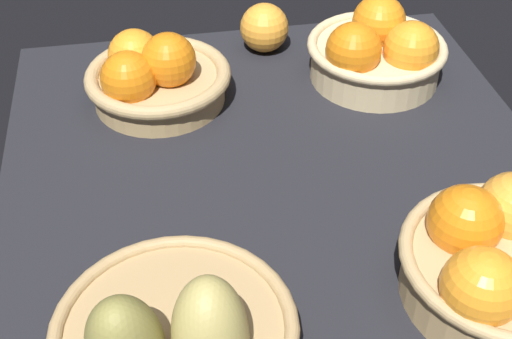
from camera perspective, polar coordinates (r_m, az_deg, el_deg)
The scene contains 6 objects.
market_tray at distance 87.95cm, azimuth 2.49°, elevation -2.37°, with size 84.00×72.00×3.00cm, color black.
basket_near_left at distance 101.36cm, azimuth -8.51°, elevation 7.66°, with size 21.27×21.27×11.25cm.
basket_near_right_pears at distance 67.33cm, azimuth -6.90°, elevation -13.72°, with size 24.00×24.00×14.18cm.
basket_far_right at distance 76.08cm, azimuth 19.99°, elevation -7.09°, with size 22.49×22.49×11.33cm.
basket_far_left at distance 106.53cm, azimuth 10.05°, elevation 9.62°, with size 21.12×21.12×12.06cm.
loose_orange_front_gap at distance 113.47cm, azimuth 0.69°, elevation 11.69°, with size 7.90×7.90×7.90cm, color #F49E33.
Camera 1 is at (63.30, -15.18, 60.64)cm, focal length 48.18 mm.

